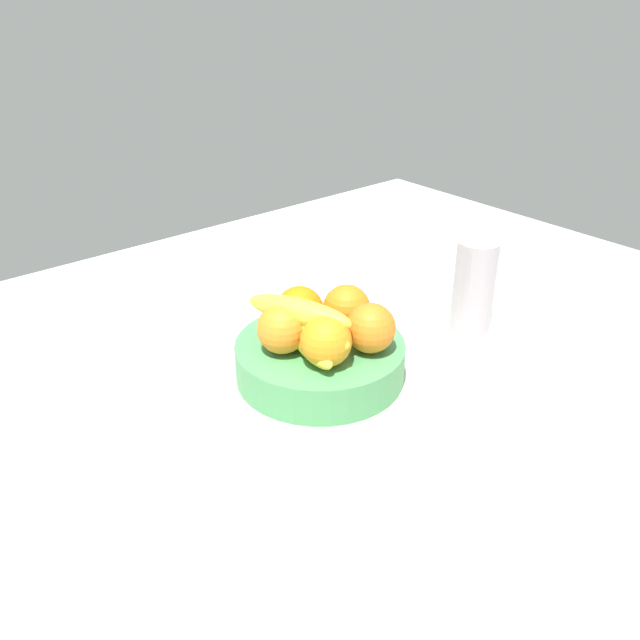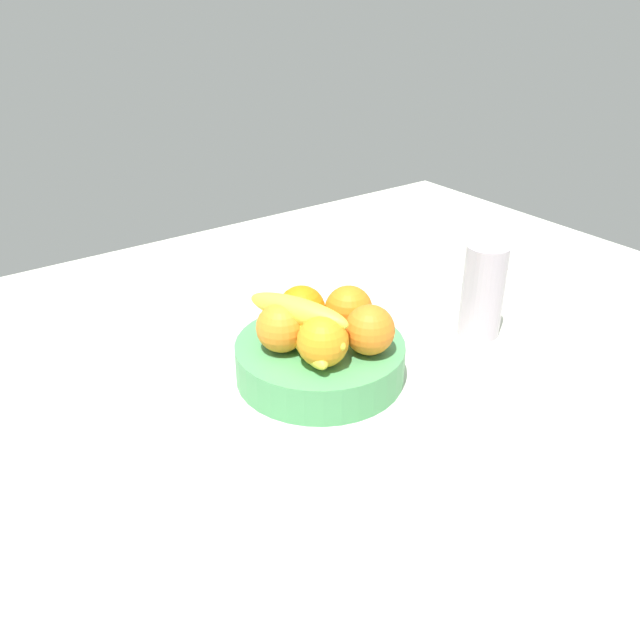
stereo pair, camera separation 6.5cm
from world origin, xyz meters
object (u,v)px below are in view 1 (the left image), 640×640
object	(u,v)px
orange_front_right	(300,310)
orange_back_right	(370,328)
orange_front_left	(347,308)
orange_center	(282,329)
fruit_bowl	(320,360)
orange_back_left	(326,341)
banana_bunch	(306,327)
thermos_tumbler	(474,286)

from	to	relation	value
orange_front_right	orange_back_right	size ratio (longest dim) A/B	1.00
orange_back_right	orange_front_left	bearing A→B (deg)	77.53
orange_center	orange_back_right	size ratio (longest dim) A/B	1.00
fruit_bowl	orange_front_left	size ratio (longest dim) A/B	3.48
orange_front_right	orange_center	distance (cm)	6.49
fruit_bowl	orange_center	xyz separation A→B (cm)	(-5.75, 1.83, 6.78)
orange_front_right	orange_back_right	world-z (taller)	same
orange_front_left	orange_back_left	size ratio (longest dim) A/B	1.00
orange_back_left	orange_back_right	bearing A→B (deg)	-9.62
orange_front_right	fruit_bowl	bearing A→B (deg)	-89.73
orange_front_right	orange_center	size ratio (longest dim) A/B	1.00
fruit_bowl	orange_front_right	bearing A→B (deg)	90.27
banana_bunch	orange_back_left	bearing A→B (deg)	-90.54
fruit_bowl	banana_bunch	bearing A→B (deg)	-171.21
orange_center	thermos_tumbler	world-z (taller)	thermos_tumbler
fruit_bowl	thermos_tumbler	xyz separation A→B (cm)	(30.67, -4.90, 5.20)
orange_center	thermos_tumbler	bearing A→B (deg)	-10.47
orange_front_left	thermos_tumbler	size ratio (longest dim) A/B	0.46
orange_back_right	banana_bunch	xyz separation A→B (cm)	(-7.52, 5.91, 0.44)
orange_center	thermos_tumbler	xyz separation A→B (cm)	(36.42, -6.73, -1.58)
orange_back_right	fruit_bowl	bearing A→B (deg)	124.31
fruit_bowl	thermos_tumbler	distance (cm)	31.49
orange_back_right	thermos_tumbler	bearing A→B (deg)	3.25
orange_back_right	thermos_tumbler	xyz separation A→B (cm)	(26.31, 1.49, -1.58)
orange_back_left	orange_back_right	distance (cm)	7.67
orange_front_left	orange_back_left	bearing A→B (deg)	-147.95
fruit_bowl	orange_front_left	bearing A→B (deg)	5.71
fruit_bowl	orange_back_right	world-z (taller)	orange_back_right
fruit_bowl	banana_bunch	distance (cm)	7.89
orange_back_right	orange_back_left	bearing A→B (deg)	170.38
orange_front_right	thermos_tumbler	size ratio (longest dim) A/B	0.46
banana_bunch	orange_front_left	bearing A→B (deg)	6.78
fruit_bowl	banana_bunch	size ratio (longest dim) A/B	1.39
fruit_bowl	thermos_tumbler	bearing A→B (deg)	-9.08
orange_back_left	banana_bunch	bearing A→B (deg)	89.46
fruit_bowl	orange_back_left	bearing A→B (deg)	-122.04
fruit_bowl	orange_center	distance (cm)	9.07
orange_front_right	orange_center	xyz separation A→B (cm)	(-5.73, -3.06, 0.00)
orange_front_left	orange_front_right	distance (cm)	7.32
thermos_tumbler	fruit_bowl	bearing A→B (deg)	170.92
fruit_bowl	orange_back_right	size ratio (longest dim) A/B	3.48
orange_center	thermos_tumbler	size ratio (longest dim) A/B	0.46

